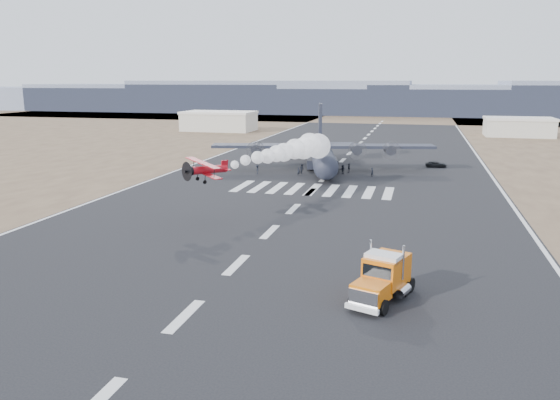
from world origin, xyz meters
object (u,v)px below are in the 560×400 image
at_px(crew_f, 343,169).
at_px(crew_h, 302,169).
at_px(hangar_left, 219,121).
at_px(support_vehicle, 436,164).
at_px(crew_e, 321,171).
at_px(semi_truck, 383,277).
at_px(crew_b, 324,169).
at_px(transport_aircraft, 322,153).
at_px(hangar_right, 519,127).
at_px(crew_g, 299,171).
at_px(crew_d, 349,168).
at_px(crew_c, 257,170).
at_px(crew_a, 372,172).
at_px(aerobatic_biplane, 206,170).

distance_m(crew_f, crew_h, 7.66).
distance_m(hangar_left, crew_h, 93.34).
relative_size(support_vehicle, crew_e, 2.30).
height_order(semi_truck, crew_b, semi_truck).
distance_m(hangar_left, transport_aircraft, 89.03).
bearing_deg(hangar_right, crew_g, -120.19).
height_order(crew_g, crew_h, crew_h).
bearing_deg(semi_truck, crew_f, 120.30).
height_order(hangar_left, crew_h, hangar_left).
relative_size(hangar_right, transport_aircraft, 0.48).
relative_size(transport_aircraft, crew_d, 24.41).
distance_m(crew_d, crew_f, 2.21).
bearing_deg(support_vehicle, crew_c, 117.26).
distance_m(semi_truck, crew_h, 60.54).
xyz_separation_m(hangar_left, crew_e, (51.13, -82.54, -2.49)).
height_order(hangar_left, crew_e, hangar_left).
xyz_separation_m(support_vehicle, crew_d, (-16.33, -10.96, 0.29)).
distance_m(hangar_left, crew_c, 91.69).
distance_m(crew_c, crew_h, 8.44).
distance_m(support_vehicle, crew_f, 21.58).
bearing_deg(crew_h, crew_a, -129.01).
height_order(hangar_left, crew_b, hangar_left).
xyz_separation_m(transport_aircraft, crew_f, (4.87, -5.06, -2.32)).
bearing_deg(hangar_right, transport_aircraft, -121.49).
bearing_deg(crew_b, aerobatic_biplane, -161.55).
height_order(hangar_right, crew_e, hangar_right).
relative_size(hangar_left, crew_c, 14.28).
xyz_separation_m(crew_d, crew_f, (-0.91, -2.01, 0.01)).
distance_m(support_vehicle, crew_a, 18.42).
xyz_separation_m(transport_aircraft, crew_h, (-2.62, -6.69, -2.28)).
bearing_deg(semi_truck, crew_d, 119.11).
relative_size(hangar_right, crew_b, 13.14).
distance_m(support_vehicle, crew_e, 26.47).
bearing_deg(hangar_left, crew_g, -60.48).
height_order(aerobatic_biplane, crew_e, aerobatic_biplane).
bearing_deg(support_vehicle, crew_g, 124.03).
bearing_deg(crew_d, crew_f, -30.79).
xyz_separation_m(support_vehicle, crew_b, (-20.95, -12.37, 0.19)).
xyz_separation_m(hangar_right, crew_d, (-42.55, -81.94, -2.13)).
bearing_deg(hangar_right, crew_h, -120.77).
distance_m(crew_d, crew_h, 9.15).
height_order(support_vehicle, crew_g, crew_g).
distance_m(transport_aircraft, crew_a, 12.53).
bearing_deg(aerobatic_biplane, crew_c, 114.98).
distance_m(support_vehicle, crew_b, 24.33).
relative_size(hangar_left, hangar_right, 1.20).
bearing_deg(hangar_right, crew_b, -119.51).
bearing_deg(support_vehicle, crew_f, 126.86).
xyz_separation_m(crew_f, crew_h, (-7.49, -1.62, 0.04)).
distance_m(hangar_left, hangar_right, 98.13).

